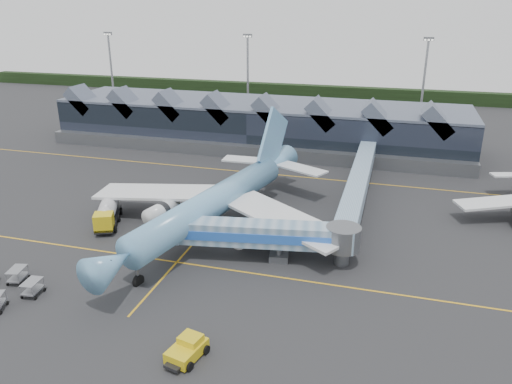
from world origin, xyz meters
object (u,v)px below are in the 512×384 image
(main_airliner, at_px, (218,200))
(pushback_tug, at_px, (187,349))
(jet_bridge, at_px, (270,235))
(fuel_truck, at_px, (108,210))

(main_airliner, xyz_separation_m, pushback_tug, (6.70, -26.80, -3.53))
(main_airliner, relative_size, jet_bridge, 1.87)
(main_airliner, relative_size, pushback_tug, 9.82)
(main_airliner, relative_size, fuel_truck, 4.61)
(main_airliner, bearing_deg, fuel_truck, -158.55)
(main_airliner, bearing_deg, pushback_tug, -63.54)
(pushback_tug, bearing_deg, main_airliner, 116.90)
(jet_bridge, height_order, fuel_truck, jet_bridge)
(jet_bridge, xyz_separation_m, pushback_tug, (-2.62, -19.80, -2.56))
(fuel_truck, bearing_deg, pushback_tug, -70.16)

